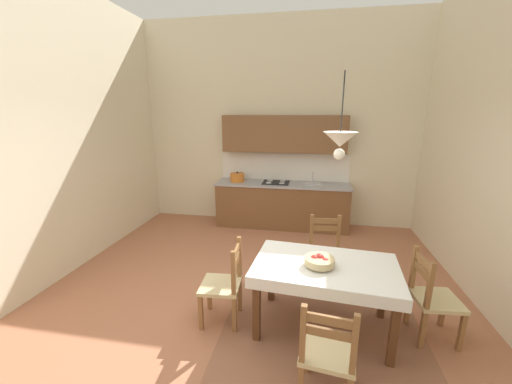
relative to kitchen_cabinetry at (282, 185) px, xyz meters
name	(u,v)px	position (x,y,z in m)	size (l,w,h in m)	color
ground_plane	(246,316)	(-0.13, -2.88, -0.91)	(6.00, 6.90, 0.10)	#AD6B4C
wall_back	(278,125)	(-0.13, 0.33, 1.15)	(6.00, 0.12, 4.02)	beige
wall_left	(10,134)	(-2.89, -2.88, 1.15)	(0.12, 6.90, 4.02)	beige
area_rug	(322,333)	(0.73, -3.08, -0.85)	(2.10, 1.60, 0.01)	#905B42
kitchen_cabinetry	(282,185)	(0.00, 0.00, 0.00)	(2.62, 0.63, 2.20)	brown
dining_table	(325,276)	(0.73, -2.98, -0.23)	(1.52, 1.01, 0.75)	#56331C
dining_chair_kitchen_side	(325,253)	(0.78, -2.07, -0.41)	(0.46, 0.46, 0.93)	#D1BC89
dining_chair_camera_side	(327,353)	(0.72, -3.83, -0.41)	(0.47, 0.47, 0.93)	#D1BC89
dining_chair_window_side	(432,298)	(1.80, -2.91, -0.41)	(0.45, 0.45, 0.93)	#D1BC89
dining_chair_tv_side	(224,284)	(-0.34, -3.04, -0.41)	(0.45, 0.45, 0.93)	#D1BC89
fruit_bowl	(319,261)	(0.66, -3.03, -0.04)	(0.30, 0.30, 0.12)	tan
pendant_lamp	(340,140)	(0.79, -2.87, 1.14)	(0.32, 0.32, 0.80)	black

